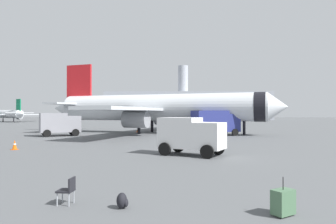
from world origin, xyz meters
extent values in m
cylinder|color=silver|center=(-3.65, 41.70, 3.70)|extent=(29.85, 12.12, 3.80)
cone|color=silver|center=(11.89, 37.12, 3.70)|extent=(3.32, 4.14, 3.61)
cone|color=silver|center=(-19.57, 46.39, 3.70)|extent=(4.04, 4.18, 3.42)
cylinder|color=black|center=(9.78, 37.75, 3.70)|extent=(2.44, 4.11, 3.88)
cube|color=silver|center=(-2.35, 49.66, 3.40)|extent=(9.12, 16.70, 0.36)
cube|color=silver|center=(-6.86, 34.31, 3.40)|extent=(9.12, 16.70, 0.36)
cylinder|color=gray|center=(-3.05, 47.26, 2.10)|extent=(3.69, 3.01, 2.20)
cylinder|color=gray|center=(-6.16, 36.71, 2.10)|extent=(3.69, 3.01, 2.20)
cube|color=red|center=(-16.60, 45.51, 7.30)|extent=(4.32, 1.59, 6.40)
cube|color=silver|center=(-16.17, 48.72, 4.30)|extent=(4.19, 6.49, 0.24)
cube|color=silver|center=(-17.98, 42.58, 4.30)|extent=(4.19, 6.49, 0.24)
cylinder|color=black|center=(7.87, 38.31, 0.90)|extent=(0.36, 0.36, 1.80)
cylinder|color=black|center=(-4.89, 44.57, 0.90)|extent=(0.44, 0.44, 1.80)
cylinder|color=black|center=(-6.24, 39.96, 0.90)|extent=(0.44, 0.44, 1.80)
cylinder|color=silver|center=(-58.03, 95.95, 2.53)|extent=(17.53, 15.06, 2.60)
cone|color=silver|center=(-49.25, 88.72, 2.53)|extent=(3.18, 3.20, 2.34)
cube|color=silver|center=(-54.02, 99.74, 2.33)|extent=(9.50, 10.55, 0.25)
cylinder|color=gray|center=(-55.11, 98.42, 1.44)|extent=(2.65, 2.56, 1.51)
cube|color=#0C7247|center=(-50.89, 90.07, 5.00)|extent=(2.48, 2.10, 4.38)
cube|color=silver|center=(-52.01, 88.16, 2.95)|extent=(3.99, 4.31, 0.16)
cube|color=silver|center=(-49.23, 91.55, 2.95)|extent=(3.99, 4.31, 0.16)
cylinder|color=black|center=(-58.01, 93.81, 0.62)|extent=(0.30, 0.30, 1.23)
cylinder|color=black|center=(-55.93, 96.35, 0.62)|extent=(0.30, 0.30, 1.23)
cube|color=gray|center=(-14.28, 36.48, 1.52)|extent=(2.56, 2.75, 2.04)
cube|color=#1E232D|center=(-13.67, 36.84, 2.00)|extent=(1.07, 1.75, 0.84)
cube|color=gray|center=(-16.35, 35.27, 1.70)|extent=(3.80, 3.48, 2.40)
cylinder|color=black|center=(-14.76, 37.53, 0.45)|extent=(0.89, 0.64, 0.90)
cylinder|color=black|center=(-13.60, 35.55, 0.45)|extent=(0.89, 0.64, 0.90)
cylinder|color=black|center=(-17.66, 35.84, 0.45)|extent=(0.89, 0.64, 0.90)
cylinder|color=black|center=(-16.50, 33.85, 0.45)|extent=(0.89, 0.64, 0.90)
cube|color=navy|center=(6.03, 38.25, 1.64)|extent=(2.50, 2.87, 2.29)
cube|color=#1E232D|center=(6.69, 38.53, 2.18)|extent=(0.94, 2.01, 0.95)
cube|color=navy|center=(3.29, 37.05, 1.85)|extent=(4.92, 3.93, 2.70)
cylinder|color=black|center=(5.48, 39.37, 0.45)|extent=(0.91, 0.56, 0.90)
cylinder|color=black|center=(6.48, 37.08, 0.45)|extent=(0.91, 0.56, 0.90)
cylinder|color=black|center=(1.63, 37.68, 0.45)|extent=(0.91, 0.56, 0.90)
cylinder|color=black|center=(2.63, 35.39, 0.45)|extent=(0.91, 0.56, 0.90)
cube|color=white|center=(1.68, 18.21, 1.39)|extent=(2.45, 2.56, 1.78)
cube|color=#1E232D|center=(2.35, 17.89, 1.81)|extent=(0.84, 1.66, 0.74)
cube|color=white|center=(-0.31, 19.16, 1.55)|extent=(3.24, 2.94, 2.10)
cylinder|color=black|center=(2.33, 19.07, 0.45)|extent=(0.91, 0.58, 0.90)
cylinder|color=black|center=(1.43, 17.17, 0.45)|extent=(0.91, 0.58, 0.90)
cylinder|color=black|center=(-0.46, 20.39, 0.45)|extent=(0.91, 0.58, 0.90)
cylinder|color=black|center=(-1.36, 18.49, 0.45)|extent=(0.91, 0.58, 0.90)
cube|color=#F2590C|center=(-13.47, 21.30, 0.02)|extent=(0.44, 0.44, 0.04)
cone|color=#F2590C|center=(-13.47, 21.30, 0.41)|extent=(0.36, 0.36, 0.73)
cylinder|color=white|center=(-13.47, 21.30, 0.44)|extent=(0.23, 0.23, 0.10)
cube|color=#F2590C|center=(4.14, 31.39, 0.02)|extent=(0.44, 0.44, 0.04)
cone|color=#F2590C|center=(4.14, 31.39, 0.34)|extent=(0.36, 0.36, 0.60)
cylinder|color=white|center=(4.14, 31.39, 0.37)|extent=(0.23, 0.23, 0.10)
cube|color=#F2590C|center=(5.67, 46.10, 0.02)|extent=(0.44, 0.44, 0.04)
cone|color=#F2590C|center=(5.67, 46.10, 0.41)|extent=(0.36, 0.36, 0.75)
cylinder|color=white|center=(5.67, 46.10, 0.45)|extent=(0.23, 0.23, 0.10)
cube|color=#F2590C|center=(-7.01, 43.79, 0.02)|extent=(0.44, 0.44, 0.04)
cone|color=#F2590C|center=(-7.01, 43.79, 0.32)|extent=(0.36, 0.36, 0.56)
cylinder|color=white|center=(-7.01, 43.79, 0.35)|extent=(0.23, 0.23, 0.10)
cube|color=#476B4C|center=(2.76, 6.39, 0.39)|extent=(0.75, 0.70, 0.70)
cylinder|color=black|center=(2.76, 6.39, 0.92)|extent=(0.02, 0.02, 0.36)
cylinder|color=black|center=(2.94, 6.52, 0.04)|extent=(0.07, 0.08, 0.08)
cylinder|color=black|center=(2.58, 6.26, 0.04)|extent=(0.07, 0.08, 0.08)
ellipsoid|color=black|center=(-1.96, 6.82, 0.24)|extent=(0.32, 0.40, 0.48)
ellipsoid|color=black|center=(-1.82, 6.82, 0.17)|extent=(0.12, 0.28, 0.24)
cube|color=black|center=(-3.84, 7.13, 0.44)|extent=(0.50, 0.50, 0.06)
cube|color=black|center=(-3.63, 7.12, 0.66)|extent=(0.07, 0.48, 0.40)
cylinder|color=#999EA5|center=(-4.04, 6.95, 0.22)|extent=(0.04, 0.04, 0.44)
cylinder|color=#999EA5|center=(-4.02, 7.33, 0.22)|extent=(0.04, 0.04, 0.44)
cylinder|color=#999EA5|center=(-3.65, 6.93, 0.22)|extent=(0.04, 0.04, 0.44)
cylinder|color=#999EA5|center=(-3.63, 7.31, 0.22)|extent=(0.04, 0.04, 0.44)
cube|color=#9EA3AD|center=(1.68, 135.95, 6.03)|extent=(71.79, 17.07, 12.07)
cube|color=#334756|center=(1.68, 127.37, 5.43)|extent=(68.20, 0.10, 5.43)
cylinder|color=#9EA3AD|center=(-0.28, 135.95, 18.07)|extent=(4.40, 4.40, 12.00)
camera|label=1|loc=(-0.07, -2.55, 2.93)|focal=33.04mm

